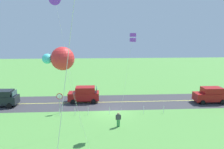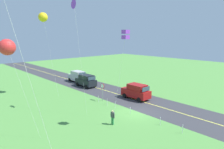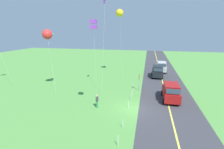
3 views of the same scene
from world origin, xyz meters
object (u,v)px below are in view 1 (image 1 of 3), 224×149
(stop_sign, at_px, (60,99))
(kite_red_low, at_px, (133,38))
(car_suv_foreground, at_px, (84,94))
(kite_blue_mid, at_px, (55,0))
(kite_green_far, at_px, (62,59))
(car_parked_west_far, at_px, (210,95))
(car_parked_east_near, at_px, (1,98))
(person_adult_near, at_px, (118,119))

(stop_sign, distance_m, kite_red_low, 12.00)
(car_suv_foreground, xyz_separation_m, kite_blue_mid, (1.76, 9.21, 11.66))
(kite_red_low, xyz_separation_m, kite_green_far, (5.65, 8.79, -1.05))
(car_parked_west_far, bearing_deg, kite_red_low, 29.05)
(car_parked_east_near, relative_size, kite_blue_mid, 0.33)
(car_parked_west_far, xyz_separation_m, stop_sign, (20.83, 2.82, 0.65))
(car_parked_west_far, bearing_deg, car_parked_east_near, -0.48)
(car_suv_foreground, xyz_separation_m, car_parked_west_far, (-18.10, 1.46, 0.00))
(car_suv_foreground, height_order, car_parked_east_near, same)
(stop_sign, bearing_deg, kite_red_low, 153.80)
(kite_red_low, bearing_deg, kite_green_far, 57.27)
(car_suv_foreground, distance_m, kite_green_far, 18.62)
(car_parked_east_near, distance_m, car_parked_west_far, 29.26)
(car_parked_west_far, distance_m, kite_green_far, 25.04)
(person_adult_near, xyz_separation_m, kite_green_far, (4.21, 8.47, 7.47))
(car_parked_west_far, relative_size, kite_blue_mid, 0.33)
(car_suv_foreground, bearing_deg, kite_green_far, 89.92)
(stop_sign, xyz_separation_m, person_adult_near, (-6.91, 4.43, -0.94))
(car_parked_west_far, bearing_deg, kite_blue_mid, 21.32)
(kite_blue_mid, bearing_deg, car_parked_west_far, -158.68)
(person_adult_near, bearing_deg, car_parked_east_near, -112.86)
(car_parked_east_near, xyz_separation_m, stop_sign, (-8.43, 3.07, 0.65))
(kite_blue_mid, bearing_deg, person_adult_near, -175.17)
(car_parked_west_far, height_order, kite_red_low, kite_red_low)
(stop_sign, relative_size, kite_green_far, 0.28)
(person_adult_near, bearing_deg, kite_green_far, -23.23)
(car_suv_foreground, height_order, kite_blue_mid, kite_blue_mid)
(person_adult_near, height_order, kite_red_low, kite_red_low)
(kite_green_far, bearing_deg, stop_sign, -78.15)
(car_suv_foreground, relative_size, person_adult_near, 2.75)
(car_suv_foreground, bearing_deg, kite_red_low, 123.83)
(kite_green_far, bearing_deg, car_parked_east_near, -55.11)
(stop_sign, bearing_deg, person_adult_near, 147.36)
(kite_blue_mid, xyz_separation_m, kite_green_far, (-1.73, 7.97, -4.48))
(stop_sign, bearing_deg, car_parked_east_near, -20.00)
(stop_sign, bearing_deg, kite_green_far, 101.85)
(car_parked_east_near, height_order, stop_sign, stop_sign)
(car_parked_east_near, bearing_deg, car_parked_west_far, 179.52)
(car_parked_east_near, height_order, kite_green_far, kite_green_far)
(car_parked_west_far, bearing_deg, stop_sign, 7.71)
(person_adult_near, xyz_separation_m, kite_red_low, (-1.44, -0.32, 8.52))
(stop_sign, bearing_deg, kite_blue_mid, 101.14)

